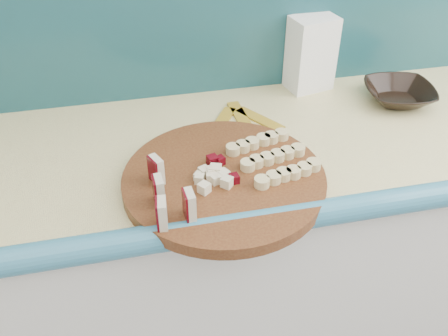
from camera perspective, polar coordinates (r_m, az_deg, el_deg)
name	(u,v)px	position (r m, az deg, el deg)	size (l,w,h in m)	color
kitchen_counter	(245,261)	(1.58, 2.36, -10.59)	(2.20, 0.63, 0.91)	silver
backsplash	(225,5)	(1.42, 0.07, 18.08)	(2.20, 0.02, 0.50)	teal
cutting_board	(224,180)	(1.12, 0.00, -1.39)	(0.46, 0.46, 0.03)	#411D0E
apple_wedges	(166,194)	(1.02, -6.63, -2.99)	(0.09, 0.19, 0.06)	beige
apple_chunks	(212,174)	(1.10, -1.36, -0.74)	(0.07, 0.07, 0.02)	beige
banana_slices	(273,157)	(1.16, 5.58, 1.29)	(0.20, 0.20, 0.02)	#D0BC7F
brown_bowl	(399,94)	(1.52, 19.36, 7.99)	(0.19, 0.19, 0.05)	black
flour_bag	(311,53)	(1.50, 9.91, 12.77)	(0.13, 0.09, 0.22)	white
banana_peel	(241,119)	(1.36, 1.91, 5.62)	(0.21, 0.18, 0.01)	gold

